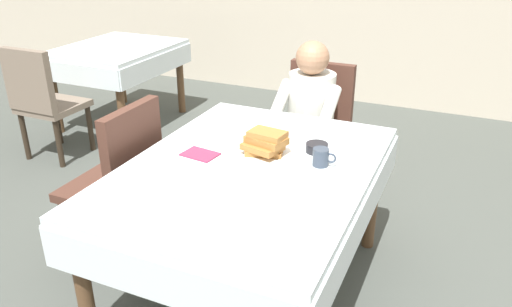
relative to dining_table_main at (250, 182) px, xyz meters
name	(u,v)px	position (x,y,z in m)	size (l,w,h in m)	color
ground_plane	(251,291)	(0.00, 0.00, -0.65)	(14.00, 14.00, 0.00)	#474C47
dining_table_main	(250,182)	(0.00, 0.00, 0.00)	(1.12, 1.52, 0.74)	silver
chair_diner	(316,124)	(-0.04, 1.17, -0.12)	(0.44, 0.45, 0.93)	#4C2D23
diner_person	(309,111)	(-0.04, 1.01, 0.02)	(0.40, 0.43, 1.12)	silver
chair_left_side	(121,175)	(-0.77, 0.00, -0.12)	(0.45, 0.44, 0.93)	#4C2D23
plate_breakfast	(266,156)	(0.03, 0.11, 0.10)	(0.28, 0.28, 0.02)	white
breakfast_stack	(265,143)	(0.03, 0.12, 0.16)	(0.22, 0.19, 0.12)	#A36B33
cup_coffee	(321,157)	(0.30, 0.13, 0.13)	(0.11, 0.08, 0.08)	#333D4C
bowl_butter	(317,148)	(0.24, 0.27, 0.11)	(0.11, 0.11, 0.04)	black
syrup_pitcher	(226,134)	(-0.24, 0.22, 0.13)	(0.08, 0.08, 0.07)	silver
fork_left_of_plate	(229,152)	(-0.16, 0.09, 0.09)	(0.18, 0.01, 0.01)	silver
knife_right_of_plate	(301,165)	(0.22, 0.09, 0.09)	(0.20, 0.01, 0.01)	silver
spoon_near_edge	(239,187)	(0.05, -0.22, 0.09)	(0.15, 0.01, 0.01)	silver
napkin_folded	(200,154)	(-0.27, 0.01, 0.09)	(0.17, 0.12, 0.01)	#8C2D4C
background_table_far	(118,59)	(-2.18, 1.79, -0.03)	(0.92, 1.12, 0.74)	silver
background_chair_empty	(42,97)	(-2.18, 0.84, -0.12)	(0.44, 0.45, 0.93)	#7A6B5B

